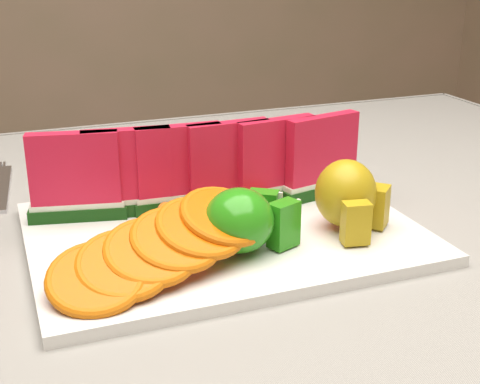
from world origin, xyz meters
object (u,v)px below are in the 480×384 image
platter (223,233)px  pear_cluster (348,196)px  apple_cluster (245,220)px  side_plate (169,144)px  fork (3,186)px

platter → pear_cluster: pear_cluster is taller
platter → pear_cluster: 0.14m
platter → apple_cluster: apple_cluster is taller
apple_cluster → side_plate: 0.41m
platter → side_plate: (0.04, 0.35, -0.00)m
apple_cluster → side_plate: bearing=85.3°
platter → side_plate: size_ratio=1.76×
pear_cluster → fork: 0.45m
fork → pear_cluster: bearing=-42.0°
fork → side_plate: bearing=21.8°
platter → side_plate: bearing=84.2°
side_plate → fork: bearing=-158.2°
side_plate → apple_cluster: bearing=-94.7°
apple_cluster → side_plate: (0.03, 0.41, -0.04)m
pear_cluster → fork: bearing=138.0°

